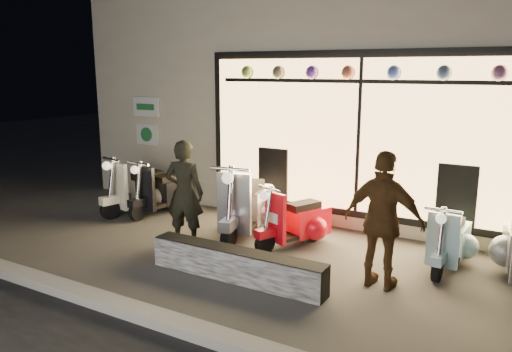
{
  "coord_description": "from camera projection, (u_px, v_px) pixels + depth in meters",
  "views": [
    {
      "loc": [
        3.29,
        -5.57,
        2.58
      ],
      "look_at": [
        -0.29,
        0.6,
        1.05
      ],
      "focal_mm": 35.0,
      "sensor_mm": 36.0,
      "label": 1
    }
  ],
  "objects": [
    {
      "name": "ground",
      "position": [
        252.0,
        261.0,
        6.86
      ],
      "size": [
        40.0,
        40.0,
        0.0
      ],
      "primitive_type": "plane",
      "color": "#383533",
      "rests_on": "ground"
    },
    {
      "name": "kerb",
      "position": [
        154.0,
        318.0,
        5.16
      ],
      "size": [
        40.0,
        0.25,
        0.12
      ],
      "primitive_type": "cube",
      "color": "slate",
      "rests_on": "ground"
    },
    {
      "name": "shop_building",
      "position": [
        371.0,
        92.0,
        10.64
      ],
      "size": [
        10.2,
        6.23,
        4.2
      ],
      "color": "beige",
      "rests_on": "ground"
    },
    {
      "name": "graffiti_barrier",
      "position": [
        236.0,
        265.0,
        6.2
      ],
      "size": [
        2.38,
        0.28,
        0.4
      ],
      "primitive_type": "cube",
      "color": "black",
      "rests_on": "ground"
    },
    {
      "name": "scooter_silver",
      "position": [
        248.0,
        204.0,
        7.96
      ],
      "size": [
        0.73,
        1.63,
        1.16
      ],
      "rotation": [
        0.0,
        0.0,
        0.2
      ],
      "color": "black",
      "rests_on": "ground"
    },
    {
      "name": "scooter_red",
      "position": [
        301.0,
        221.0,
        7.43
      ],
      "size": [
        0.75,
        1.26,
        0.92
      ],
      "rotation": [
        0.0,
        0.0,
        -0.42
      ],
      "color": "black",
      "rests_on": "ground"
    },
    {
      "name": "scooter_black",
      "position": [
        167.0,
        191.0,
        9.16
      ],
      "size": [
        0.52,
        1.37,
        0.98
      ],
      "rotation": [
        0.0,
        0.0,
        -0.1
      ],
      "color": "black",
      "rests_on": "ground"
    },
    {
      "name": "scooter_cream",
      "position": [
        146.0,
        189.0,
        9.2
      ],
      "size": [
        0.71,
        1.45,
        1.03
      ],
      "rotation": [
        0.0,
        0.0,
        -0.27
      ],
      "color": "black",
      "rests_on": "ground"
    },
    {
      "name": "scooter_blue",
      "position": [
        450.0,
        240.0,
        6.64
      ],
      "size": [
        0.43,
        1.23,
        0.88
      ],
      "rotation": [
        0.0,
        0.0,
        -0.05
      ],
      "color": "black",
      "rests_on": "ground"
    },
    {
      "name": "man",
      "position": [
        184.0,
        193.0,
        7.33
      ],
      "size": [
        0.66,
        0.53,
        1.59
      ],
      "primitive_type": "imported",
      "rotation": [
        0.0,
        0.0,
        3.42
      ],
      "color": "black",
      "rests_on": "ground"
    },
    {
      "name": "woman",
      "position": [
        384.0,
        221.0,
        5.86
      ],
      "size": [
        1.01,
        0.49,
        1.67
      ],
      "primitive_type": "imported",
      "rotation": [
        0.0,
        0.0,
        3.06
      ],
      "color": "brown",
      "rests_on": "ground"
    }
  ]
}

